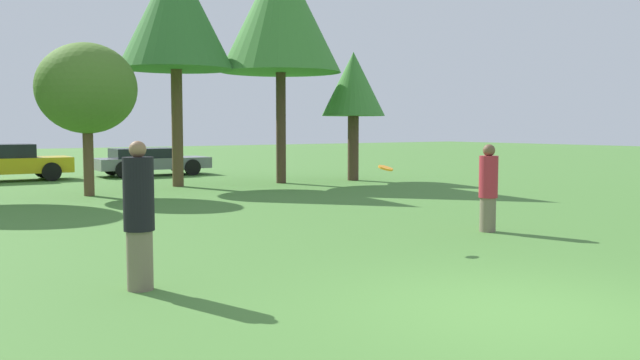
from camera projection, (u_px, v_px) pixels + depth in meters
The scene contains 10 objects.
ground_plane at pixel (518, 312), 7.39m from camera, with size 120.00×120.00×0.00m, color #477A33.
person_thrower at pixel (139, 216), 8.34m from camera, with size 0.38×0.38×1.85m.
person_catcher at pixel (488, 188), 13.01m from camera, with size 0.36×0.36×1.68m.
frisbee at pixel (386, 168), 11.42m from camera, with size 0.26×0.25×0.12m.
tree_3 at pixel (87, 89), 19.54m from camera, with size 2.86×2.86×4.42m.
tree_4 at pixel (175, 12), 22.44m from camera, with size 3.83×3.83×7.74m.
tree_5 at pixel (280, 12), 23.77m from camera, with size 4.27×4.27×8.19m.
tree_6 at pixel (353, 86), 25.19m from camera, with size 2.36×2.36×4.77m.
parked_car_yellow at pixel (6, 162), 25.06m from camera, with size 4.41×2.14×1.37m.
parked_car_grey at pixel (150, 161), 27.91m from camera, with size 4.65×2.14×1.13m.
Camera 1 is at (-5.90, -4.74, 2.02)m, focal length 38.11 mm.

